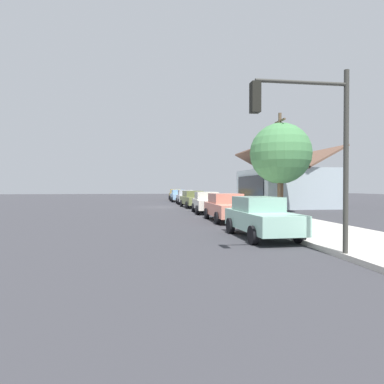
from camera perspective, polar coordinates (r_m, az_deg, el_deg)
The scene contains 14 objects.
ground_plane at distance 32.85m, azimuth -4.85°, elevation -2.56°, with size 120.00×120.00×0.00m, color #38383D.
sidewalk_curb at distance 33.65m, azimuth 4.72°, elevation -2.34°, with size 60.00×4.20×0.16m, color beige.
car_mustard at distance 51.05m, azimuth -2.82°, elevation -0.40°, with size 4.35×2.02×1.59m.
car_skyblue at distance 44.62m, azimuth -2.38°, elevation -0.59°, with size 4.88×2.00×1.59m.
car_silver at distance 38.49m, azimuth -1.06°, elevation -0.83°, with size 4.60×2.14×1.59m.
car_olive at distance 32.15m, azimuth 0.25°, elevation -1.18°, with size 4.90×2.28×1.59m.
car_ivory at distance 25.56m, azimuth 2.53°, elevation -1.73°, with size 4.63×2.17×1.59m.
car_coral at distance 19.68m, azimuth 5.87°, elevation -2.53°, with size 4.90×2.06×1.59m.
car_seafoam at distance 13.53m, azimuth 11.50°, elevation -4.13°, with size 4.58×2.01×1.59m.
storefront_building at distance 34.87m, azimuth 15.29°, elevation 0.87°, with size 10.33×7.36×5.68m.
shade_tree at distance 26.56m, azimuth 14.72°, elevation 6.28°, with size 4.60×4.60×6.81m.
traffic_light_main at distance 9.80m, azimuth 19.27°, elevation 9.61°, with size 0.37×2.79×5.20m.
utility_pole_wooden at distance 26.20m, azimuth 14.60°, elevation 5.12°, with size 1.80×0.24×7.50m.
fire_hydrant_red at distance 33.25m, azimuth 2.41°, elevation -1.66°, with size 0.22×0.22×0.71m.
Camera 1 is at (32.74, -1.92, 2.00)m, focal length 31.58 mm.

